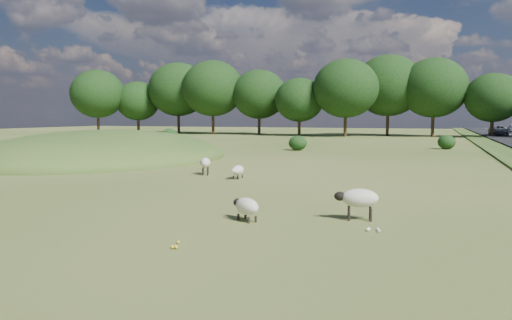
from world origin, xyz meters
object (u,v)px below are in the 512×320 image
at_px(sheep_2, 205,163).
at_px(car_3, 499,130).
at_px(sheep_5, 359,198).
at_px(sheep_4, 246,206).
at_px(sheep_0, 238,170).

bearing_deg(sheep_2, car_3, -42.35).
bearing_deg(car_3, sheep_5, -99.70).
height_order(sheep_4, car_3, car_3).
distance_m(sheep_0, sheep_2, 2.33).
height_order(sheep_2, sheep_4, sheep_2).
distance_m(sheep_4, car_3, 64.75).
bearing_deg(car_3, sheep_0, -107.58).
bearing_deg(car_3, sheep_4, -102.14).
bearing_deg(sheep_0, sheep_4, 24.01).
xyz_separation_m(sheep_5, car_3, (10.63, 62.16, 0.29)).
bearing_deg(sheep_0, sheep_2, -112.98).
distance_m(sheep_2, sheep_5, 12.22).
relative_size(sheep_0, sheep_4, 0.98).
distance_m(sheep_2, sheep_4, 11.23).
relative_size(sheep_2, car_3, 0.26).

